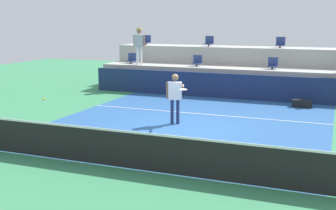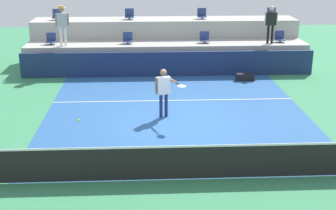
% 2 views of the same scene
% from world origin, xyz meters
% --- Properties ---
extents(ground_plane, '(40.00, 40.00, 0.00)m').
position_xyz_m(ground_plane, '(0.00, 0.00, 0.00)').
color(ground_plane, '#388456').
extents(court_inner_paint, '(9.00, 10.00, 0.01)m').
position_xyz_m(court_inner_paint, '(0.00, 1.00, 0.00)').
color(court_inner_paint, '#285693').
rests_on(court_inner_paint, ground_plane).
extents(court_service_line, '(9.00, 0.06, 0.00)m').
position_xyz_m(court_service_line, '(0.00, 2.40, 0.01)').
color(court_service_line, white).
rests_on(court_service_line, ground_plane).
extents(tennis_net, '(10.48, 0.08, 1.07)m').
position_xyz_m(tennis_net, '(0.00, -4.00, 0.50)').
color(tennis_net, black).
rests_on(tennis_net, ground_plane).
extents(sponsor_backboard, '(13.00, 0.16, 1.10)m').
position_xyz_m(sponsor_backboard, '(0.00, 6.00, 0.55)').
color(sponsor_backboard, navy).
rests_on(sponsor_backboard, ground_plane).
extents(seating_tier_lower, '(13.00, 1.80, 1.25)m').
position_xyz_m(seating_tier_lower, '(0.00, 7.30, 0.62)').
color(seating_tier_lower, '#ADAAA3').
rests_on(seating_tier_lower, ground_plane).
extents(seating_tier_upper, '(13.00, 1.80, 2.10)m').
position_xyz_m(seating_tier_upper, '(0.00, 9.10, 1.05)').
color(seating_tier_upper, '#ADAAA3').
rests_on(seating_tier_upper, ground_plane).
extents(stadium_chair_lower_far_left, '(0.44, 0.40, 0.52)m').
position_xyz_m(stadium_chair_lower_far_left, '(-5.31, 7.23, 1.46)').
color(stadium_chair_lower_far_left, '#2D2D33').
rests_on(stadium_chair_lower_far_left, seating_tier_lower).
extents(stadium_chair_lower_left, '(0.44, 0.40, 0.52)m').
position_xyz_m(stadium_chair_lower_left, '(-1.81, 7.23, 1.46)').
color(stadium_chair_lower_left, '#2D2D33').
rests_on(stadium_chair_lower_left, seating_tier_lower).
extents(stadium_chair_lower_right, '(0.44, 0.40, 0.52)m').
position_xyz_m(stadium_chair_lower_right, '(1.75, 7.23, 1.46)').
color(stadium_chair_lower_right, '#2D2D33').
rests_on(stadium_chair_lower_right, seating_tier_lower).
extents(stadium_chair_upper_far_left, '(0.44, 0.40, 0.52)m').
position_xyz_m(stadium_chair_upper_far_left, '(-5.28, 9.03, 2.31)').
color(stadium_chair_upper_far_left, '#2D2D33').
rests_on(stadium_chair_upper_far_left, seating_tier_upper).
extents(stadium_chair_upper_left, '(0.44, 0.40, 0.52)m').
position_xyz_m(stadium_chair_upper_left, '(-1.76, 9.03, 2.31)').
color(stadium_chair_upper_left, '#2D2D33').
rests_on(stadium_chair_upper_left, seating_tier_upper).
extents(stadium_chair_upper_right, '(0.44, 0.40, 0.52)m').
position_xyz_m(stadium_chair_upper_right, '(1.82, 9.03, 2.31)').
color(stadium_chair_upper_right, '#2D2D33').
rests_on(stadium_chair_upper_right, seating_tier_upper).
extents(tennis_player, '(1.01, 1.12, 1.68)m').
position_xyz_m(tennis_player, '(-0.43, 0.57, 1.03)').
color(tennis_player, navy).
rests_on(tennis_player, ground_plane).
extents(spectator_with_hat, '(0.61, 0.46, 1.79)m').
position_xyz_m(spectator_with_hat, '(-4.69, 6.85, 2.36)').
color(spectator_with_hat, white).
rests_on(spectator_with_hat, seating_tier_lower).
extents(tennis_ball, '(0.07, 0.07, 0.07)m').
position_xyz_m(tennis_ball, '(-2.77, -3.21, 1.34)').
color(tennis_ball, '#CCE033').
extents(equipment_bag, '(0.76, 0.28, 0.30)m').
position_xyz_m(equipment_bag, '(3.27, 5.08, 0.15)').
color(equipment_bag, black).
rests_on(equipment_bag, ground_plane).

